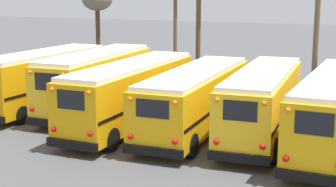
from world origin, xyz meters
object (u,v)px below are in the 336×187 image
school_bus_2 (132,92)px  bare_tree_3 (97,2)px  school_bus_5 (334,109)px  school_bus_1 (97,80)px  school_bus_0 (44,78)px  school_bus_3 (196,97)px  school_bus_4 (263,100)px  utility_pole (317,20)px

school_bus_2 → bare_tree_3: bare_tree_3 is taller
school_bus_2 → school_bus_5: bearing=0.2°
school_bus_1 → school_bus_5: 12.90m
school_bus_2 → school_bus_0: bearing=166.2°
school_bus_3 → school_bus_4: bearing=2.7°
school_bus_2 → bare_tree_3: bearing=125.8°
school_bus_0 → school_bus_4: school_bus_0 is taller
school_bus_3 → school_bus_4: size_ratio=1.06×
school_bus_0 → bare_tree_3: bare_tree_3 is taller
school_bus_3 → bare_tree_3: 19.86m
school_bus_2 → bare_tree_3: size_ratio=1.57×
school_bus_0 → bare_tree_3: (-4.04, 12.89, 3.95)m
school_bus_0 → utility_pole: 17.67m
school_bus_2 → utility_pole: 14.75m
school_bus_3 → utility_pole: bearing=71.7°
school_bus_2 → utility_pole: bearing=60.3°
school_bus_5 → school_bus_2: bearing=-179.8°
school_bus_1 → school_bus_2: school_bus_1 is taller
school_bus_0 → school_bus_3: bearing=-5.9°
school_bus_0 → bare_tree_3: size_ratio=1.40×
school_bus_3 → school_bus_5: school_bus_5 is taller
school_bus_1 → bare_tree_3: 14.91m
school_bus_5 → bare_tree_3: size_ratio=1.60×
school_bus_1 → school_bus_4: school_bus_1 is taller
utility_pole → bare_tree_3: utility_pole is taller
school_bus_1 → school_bus_0: bearing=-172.0°
bare_tree_3 → utility_pole: bearing=-6.2°
school_bus_3 → school_bus_5: bearing=-4.8°
school_bus_1 → school_bus_4: bearing=-7.7°
school_bus_0 → school_bus_1: size_ratio=0.98×
school_bus_0 → school_bus_4: size_ratio=0.93×
school_bus_5 → school_bus_1: bearing=171.2°
school_bus_5 → utility_pole: (-2.42, 12.52, 3.00)m
school_bus_2 → school_bus_4: (6.37, 0.72, -0.02)m
school_bus_2 → school_bus_3: size_ratio=0.98×
school_bus_3 → school_bus_5: size_ratio=1.00×
school_bus_4 → utility_pole: 12.24m
school_bus_0 → utility_pole: (13.52, 10.99, 2.98)m
bare_tree_3 → school_bus_2: bearing=-54.2°
school_bus_0 → school_bus_1: 3.22m
school_bus_0 → school_bus_2: school_bus_0 is taller
school_bus_1 → school_bus_4: 9.65m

